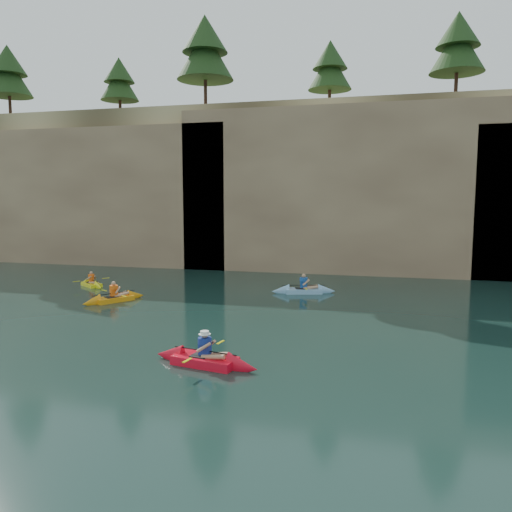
# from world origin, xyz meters

# --- Properties ---
(ground) EXTENTS (160.00, 160.00, 0.00)m
(ground) POSITION_xyz_m (0.00, 0.00, 0.00)
(ground) COLOR black
(ground) RESTS_ON ground
(cliff) EXTENTS (70.00, 16.00, 12.00)m
(cliff) POSITION_xyz_m (0.00, 30.00, 6.00)
(cliff) COLOR tan
(cliff) RESTS_ON ground
(cliff_slab_west) EXTENTS (26.00, 2.40, 10.56)m
(cliff_slab_west) POSITION_xyz_m (-20.00, 22.60, 5.28)
(cliff_slab_west) COLOR tan
(cliff_slab_west) RESTS_ON ground
(cliff_slab_center) EXTENTS (24.00, 2.40, 11.40)m
(cliff_slab_center) POSITION_xyz_m (2.00, 22.60, 5.70)
(cliff_slab_center) COLOR tan
(cliff_slab_center) RESTS_ON ground
(sea_cave_west) EXTENTS (4.50, 1.00, 4.00)m
(sea_cave_west) POSITION_xyz_m (-18.00, 21.95, 2.00)
(sea_cave_west) COLOR black
(sea_cave_west) RESTS_ON ground
(sea_cave_center) EXTENTS (3.50, 1.00, 3.20)m
(sea_cave_center) POSITION_xyz_m (-4.00, 21.95, 1.60)
(sea_cave_center) COLOR black
(sea_cave_center) RESTS_ON ground
(sea_cave_east) EXTENTS (5.00, 1.00, 4.50)m
(sea_cave_east) POSITION_xyz_m (10.00, 21.95, 2.25)
(sea_cave_east) COLOR black
(sea_cave_east) RESTS_ON ground
(cliff_pines) EXTENTS (56.00, 6.00, 7.83)m
(cliff_pines) POSITION_xyz_m (0.00, 25.00, 15.91)
(cliff_pines) COLOR black
(cliff_pines) RESTS_ON cliff
(main_kayaker) EXTENTS (3.63, 2.38, 1.32)m
(main_kayaker) POSITION_xyz_m (-1.52, 2.55, 0.18)
(main_kayaker) COLOR red
(main_kayaker) RESTS_ON ground
(kayaker_orange) EXTENTS (2.39, 3.16, 1.25)m
(kayaker_orange) POSITION_xyz_m (-9.09, 10.26, 0.15)
(kayaker_orange) COLOR orange
(kayaker_orange) RESTS_ON ground
(kayaker_yellow) EXTENTS (2.54, 2.04, 1.08)m
(kayaker_yellow) POSITION_xyz_m (-12.55, 13.73, 0.13)
(kayaker_yellow) COLOR #FFF515
(kayaker_yellow) RESTS_ON ground
(kayaker_ltblue_mid) EXTENTS (3.49, 2.47, 1.30)m
(kayaker_ltblue_mid) POSITION_xyz_m (-0.38, 14.68, 0.16)
(kayaker_ltblue_mid) COLOR #85B7DF
(kayaker_ltblue_mid) RESTS_ON ground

